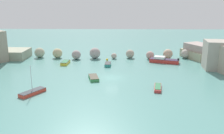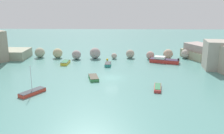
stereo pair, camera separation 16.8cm
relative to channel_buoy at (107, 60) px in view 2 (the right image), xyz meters
The scene contains 9 objects.
cove_water 13.84m from the channel_buoy, 84.17° to the right, with size 160.00×160.00×0.00m, color slate.
rock_breakwater 2.73m from the channel_buoy, 81.87° to the left, with size 43.10×4.05×2.74m.
channel_buoy is the anchor object (origin of this frame).
moored_boat_0 22.08m from the channel_buoy, 65.06° to the right, with size 1.74×4.01×0.56m.
moored_boat_1 13.59m from the channel_buoy, ahead, with size 7.08×4.17×1.45m.
moored_boat_2 25.22m from the channel_buoy, 115.83° to the right, with size 3.58×4.51×4.70m.
moored_boat_3 10.21m from the channel_buoy, 159.62° to the right, with size 1.68×3.65×0.70m.
moored_boat_4 14.95m from the channel_buoy, 97.53° to the right, with size 2.40×4.06×0.59m.
moored_boat_5 4.98m from the channel_buoy, 85.68° to the right, with size 1.40×3.13×0.68m.
Camera 2 is at (1.17, -46.16, 14.69)m, focal length 40.35 mm.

